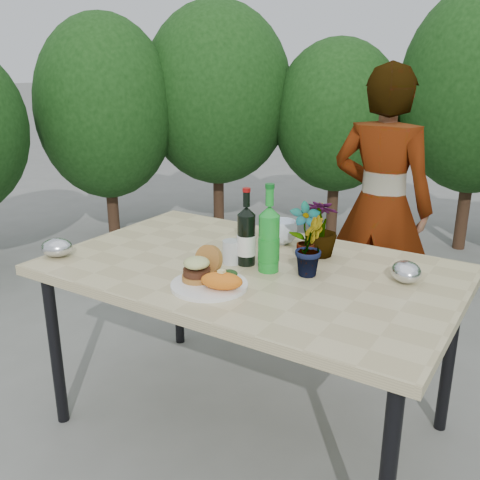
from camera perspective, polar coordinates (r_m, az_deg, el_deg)
The scene contains 18 objects.
ground at distance 2.51m, azimuth 1.03°, elevation -18.97°, with size 80.00×80.00×0.00m, color slate.
patio_table at distance 2.16m, azimuth 1.13°, elevation -4.17°, with size 1.60×1.00×0.75m.
shrub_hedge at distance 3.50m, azimuth 14.50°, elevation 11.63°, with size 6.86×5.03×2.14m.
dinner_plate at distance 1.94m, azimuth -3.29°, elevation -4.82°, with size 0.28×0.28×0.01m, color white.
burger_stack at distance 1.96m, azimuth -4.31°, elevation -2.87°, with size 0.11×0.16×0.11m.
sweet_potato at distance 1.87m, azimuth -1.96°, elevation -4.38°, with size 0.15×0.08×0.06m, color orange.
grilled_veg at distance 1.99m, azimuth -1.35°, elevation -3.52°, with size 0.08×0.05×0.03m.
wine_bottle at distance 2.11m, azimuth 0.68°, elevation 0.33°, with size 0.08×0.08×0.31m.
sparkling_water at distance 2.05m, azimuth 3.10°, elevation 0.01°, with size 0.08×0.08×0.34m.
plastic_cup at distance 2.15m, azimuth -0.92°, elevation -1.29°, with size 0.07×0.07×0.10m, color silver.
seedling_left at distance 2.18m, azimuth 6.95°, elevation 0.89°, with size 0.13×0.09×0.24m, color #21531C.
seedling_mid at distance 2.03m, azimuth 7.38°, elevation -0.67°, with size 0.12×0.10×0.23m, color #2D6221.
seedling_right at distance 2.23m, azimuth 8.65°, elevation 1.28°, with size 0.14×0.14×0.24m, color #2F5E20.
blue_bowl at distance 2.39m, azimuth 4.50°, elevation 0.86°, with size 0.13×0.13×0.11m, color silver.
foil_packet_left at distance 2.35m, azimuth -18.95°, elevation -0.77°, with size 0.13×0.11×0.08m, color silver.
foil_packet_right at distance 2.06m, azimuth 17.30°, elevation -3.25°, with size 0.13×0.11×0.08m, color silver.
person at distance 3.04m, azimuth 14.79°, elevation 3.41°, with size 0.56×0.37×1.53m, color #A36951.
terracotta_pot at distance 4.90m, azimuth -4.95°, elevation 1.04°, with size 0.17×0.17×0.14m.
Camera 1 is at (1.03, -1.71, 1.52)m, focal length 40.00 mm.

